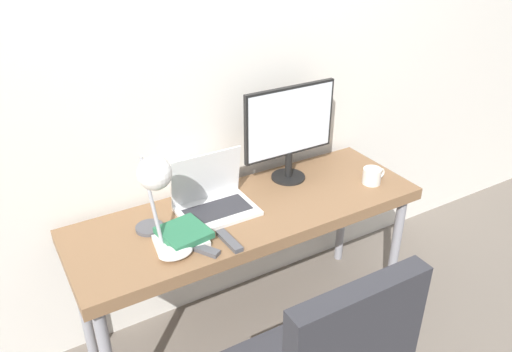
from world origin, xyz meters
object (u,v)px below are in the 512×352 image
at_px(desk_lamp, 154,180).
at_px(monitor, 290,127).
at_px(book_stack, 183,236).
at_px(game_controller, 176,252).
at_px(laptop, 214,199).
at_px(mug, 372,176).

bearing_deg(desk_lamp, monitor, 16.03).
bearing_deg(desk_lamp, book_stack, -9.12).
xyz_separation_m(monitor, desk_lamp, (-0.79, -0.23, 0.03)).
xyz_separation_m(monitor, game_controller, (-0.76, -0.32, -0.27)).
height_order(laptop, mug, laptop).
relative_size(desk_lamp, mug, 3.18).
distance_m(desk_lamp, mug, 1.16).
bearing_deg(game_controller, laptop, 39.71).
xyz_separation_m(desk_lamp, book_stack, (0.09, -0.01, -0.29)).
relative_size(book_stack, mug, 1.87).
bearing_deg(mug, laptop, 167.26).
xyz_separation_m(mug, game_controller, (-1.10, -0.06, -0.02)).
bearing_deg(book_stack, laptop, 35.23).
relative_size(desk_lamp, game_controller, 2.94).
height_order(monitor, mug, monitor).
bearing_deg(monitor, desk_lamp, -163.97).
xyz_separation_m(desk_lamp, game_controller, (0.03, -0.10, -0.30)).
height_order(laptop, book_stack, laptop).
bearing_deg(book_stack, game_controller, -128.53).
bearing_deg(laptop, game_controller, -140.29).
height_order(book_stack, game_controller, book_stack).
distance_m(book_stack, mug, 1.04).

